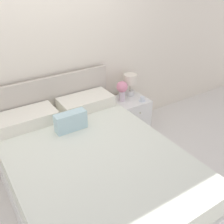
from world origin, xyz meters
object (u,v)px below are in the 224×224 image
flower_vase (122,89)px  table_lamp (130,82)px  nightstand (130,115)px  teacup (142,99)px  bed (90,170)px

flower_vase → table_lamp: bearing=21.7°
nightstand → teacup: teacup is taller
nightstand → flower_vase: 0.45m
bed → flower_vase: 1.32m
table_lamp → teacup: (0.04, -0.24, -0.18)m
flower_vase → teacup: flower_vase is taller
bed → teacup: size_ratio=22.28×
bed → table_lamp: (1.16, 0.90, 0.41)m
nightstand → flower_vase: flower_vase is taller
flower_vase → teacup: (0.23, -0.17, -0.15)m
bed → table_lamp: bed is taller
nightstand → teacup: (0.11, -0.13, 0.29)m
bed → teacup: 1.38m
nightstand → teacup: 0.33m
bed → nightstand: bed is taller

